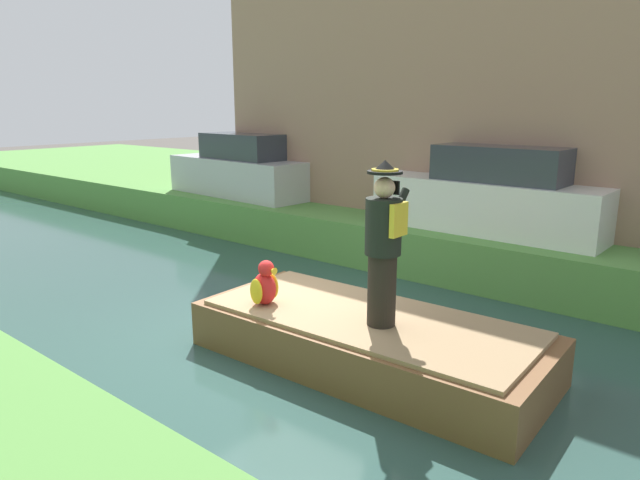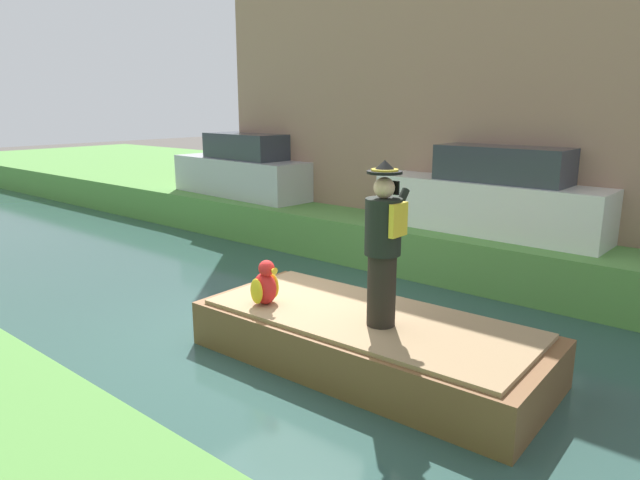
% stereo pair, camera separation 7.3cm
% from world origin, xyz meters
% --- Properties ---
extents(ground_plane, '(80.00, 80.00, 0.00)m').
position_xyz_m(ground_plane, '(0.00, 0.00, 0.00)').
color(ground_plane, '#4C4742').
extents(canal_water, '(6.32, 48.00, 0.10)m').
position_xyz_m(canal_water, '(0.00, 0.00, 0.05)').
color(canal_water, '#2D4C47').
rests_on(canal_water, ground).
extents(grass_bank_far, '(9.25, 48.00, 0.94)m').
position_xyz_m(grass_bank_far, '(7.79, 0.00, 0.47)').
color(grass_bank_far, '#568E42').
rests_on(grass_bank_far, ground).
extents(boat, '(1.93, 4.25, 0.61)m').
position_xyz_m(boat, '(0.00, -1.47, 0.40)').
color(boat, brown).
rests_on(boat, canal_water).
extents(person_pirate, '(0.61, 0.42, 1.85)m').
position_xyz_m(person_pirate, '(-0.13, -1.74, 1.64)').
color(person_pirate, black).
rests_on(person_pirate, boat).
extents(parrot_plush, '(0.36, 0.34, 0.57)m').
position_xyz_m(parrot_plush, '(-0.49, -0.26, 0.95)').
color(parrot_plush, red).
rests_on(parrot_plush, boat).
extents(parked_car_white, '(1.78, 4.03, 1.50)m').
position_xyz_m(parked_car_white, '(4.47, -1.10, 1.57)').
color(parked_car_white, white).
rests_on(parked_car_white, grass_bank_far).
extents(parked_car_silver, '(1.96, 4.10, 1.50)m').
position_xyz_m(parked_car_silver, '(4.47, 5.29, 1.57)').
color(parked_car_silver, '#B7B7BC').
rests_on(parked_car_silver, grass_bank_far).
extents(building_row, '(7.47, 10.13, 6.36)m').
position_xyz_m(building_row, '(8.32, 0.71, 4.12)').
color(building_row, '#9E7560').
rests_on(building_row, grass_bank_far).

